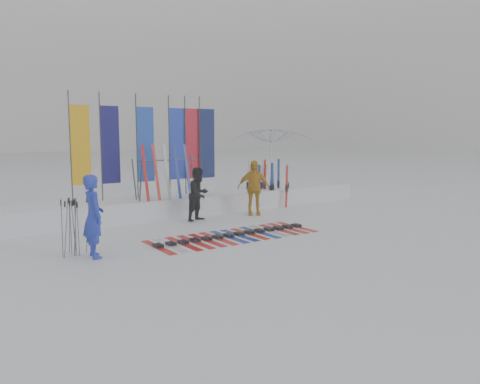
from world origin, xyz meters
TOP-DOWN VIEW (x-y plane):
  - ground at (0.00, 0.00)m, footprint 120.00×120.00m
  - snow_bank at (0.00, 4.60)m, footprint 14.00×1.60m
  - person_blue at (-4.06, 0.79)m, footprint 0.46×0.66m
  - person_black at (-0.19, 3.20)m, footprint 0.94×0.85m
  - person_yellow at (1.73, 3.07)m, footprint 1.10×0.86m
  - tent_canopy at (4.48, 5.59)m, footprint 3.22×3.28m
  - ski_row at (-0.54, 0.81)m, footprint 4.34×1.66m
  - pole_cluster at (-4.36, 1.23)m, footprint 0.64×0.52m
  - feather_flags at (-0.85, 4.86)m, footprint 4.74×0.16m
  - ski_rack at (-0.70, 4.20)m, footprint 2.04×0.80m
  - upright_skis at (3.33, 4.36)m, footprint 1.45×1.15m

SIDE VIEW (x-z plane):
  - ground at x=0.00m, z-range 0.00..0.00m
  - ski_row at x=-0.54m, z-range 0.00..0.07m
  - snow_bank at x=0.00m, z-range 0.00..0.60m
  - pole_cluster at x=-4.36m, z-range -0.02..1.24m
  - upright_skis at x=3.33m, z-range -0.06..1.61m
  - person_black at x=-0.19m, z-range 0.00..1.59m
  - person_yellow at x=1.73m, z-range 0.00..1.75m
  - person_blue at x=-4.06m, z-range 0.00..1.75m
  - ski_rack at x=-0.70m, z-range 0.77..2.00m
  - tent_canopy at x=4.48m, z-range 0.00..2.90m
  - feather_flags at x=-0.85m, z-range 0.64..3.84m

